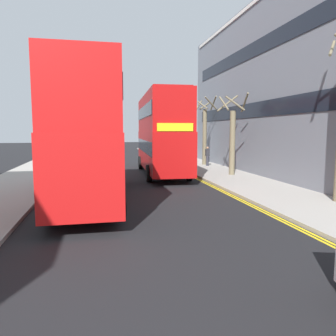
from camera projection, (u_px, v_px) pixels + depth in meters
name	position (u px, v px, depth m)	size (l,w,h in m)	color
sidewalk_right	(257.00, 187.00, 17.62)	(4.00, 80.00, 0.14)	#9E9991
kerb_line_outer	(236.00, 197.00, 15.25)	(0.10, 56.00, 0.01)	yellow
kerb_line_inner	(233.00, 197.00, 15.22)	(0.10, 56.00, 0.01)	yellow
double_decker_bus_away	(86.00, 132.00, 14.24)	(2.81, 10.81, 5.64)	red
double_decker_bus_oncoming	(161.00, 132.00, 22.94)	(3.16, 10.91, 5.64)	#B20F0F
pedestrian_far	(207.00, 156.00, 27.49)	(0.34, 0.22, 1.62)	#2D2D38
street_tree_near	(160.00, 128.00, 38.03)	(1.82, 1.70, 6.76)	#6B6047
street_tree_mid	(205.00, 133.00, 28.30)	(1.82, 1.83, 5.90)	#6B6047
street_tree_far	(232.00, 138.00, 21.71)	(1.85, 1.85, 5.40)	#6B6047
townhouse_terrace_right	(330.00, 89.00, 21.91)	(10.08, 28.00, 11.85)	slate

